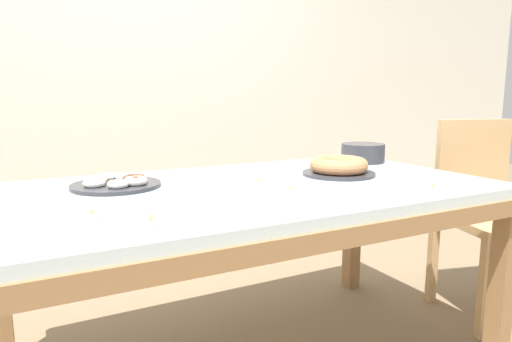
{
  "coord_description": "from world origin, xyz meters",
  "views": [
    {
      "loc": [
        -0.74,
        -1.46,
        1.06
      ],
      "look_at": [
        -0.0,
        -0.05,
        0.79
      ],
      "focal_mm": 32.0,
      "sensor_mm": 36.0,
      "label": 1
    }
  ],
  "objects_px": {
    "cake_chocolate_round": "(339,167)",
    "tealight_right_edge": "(433,190)",
    "tealight_near_cakes": "(151,223)",
    "tealight_left_edge": "(259,183)",
    "plate_stack": "(363,153)",
    "pastry_platter": "(117,183)",
    "chair": "(485,206)",
    "tealight_centre": "(92,216)",
    "tealight_near_front": "(291,193)"
  },
  "relations": [
    {
      "from": "tealight_right_edge",
      "to": "tealight_near_front",
      "type": "bearing_deg",
      "value": 158.37
    },
    {
      "from": "chair",
      "to": "plate_stack",
      "type": "distance_m",
      "value": 0.65
    },
    {
      "from": "tealight_right_edge",
      "to": "tealight_left_edge",
      "type": "distance_m",
      "value": 0.6
    },
    {
      "from": "pastry_platter",
      "to": "tealight_near_front",
      "type": "distance_m",
      "value": 0.63
    },
    {
      "from": "chair",
      "to": "cake_chocolate_round",
      "type": "height_order",
      "value": "chair"
    },
    {
      "from": "chair",
      "to": "cake_chocolate_round",
      "type": "xyz_separation_m",
      "value": [
        -0.83,
        0.09,
        0.24
      ]
    },
    {
      "from": "pastry_platter",
      "to": "cake_chocolate_round",
      "type": "bearing_deg",
      "value": -10.94
    },
    {
      "from": "chair",
      "to": "pastry_platter",
      "type": "relative_size",
      "value": 2.97
    },
    {
      "from": "chair",
      "to": "tealight_near_cakes",
      "type": "xyz_separation_m",
      "value": [
        -1.72,
        -0.3,
        0.22
      ]
    },
    {
      "from": "cake_chocolate_round",
      "to": "plate_stack",
      "type": "bearing_deg",
      "value": 35.87
    },
    {
      "from": "tealight_near_front",
      "to": "tealight_left_edge",
      "type": "distance_m",
      "value": 0.2
    },
    {
      "from": "tealight_right_edge",
      "to": "tealight_near_cakes",
      "type": "bearing_deg",
      "value": 177.65
    },
    {
      "from": "cake_chocolate_round",
      "to": "tealight_right_edge",
      "type": "height_order",
      "value": "cake_chocolate_round"
    },
    {
      "from": "chair",
      "to": "pastry_platter",
      "type": "distance_m",
      "value": 1.73
    },
    {
      "from": "chair",
      "to": "tealight_right_edge",
      "type": "relative_size",
      "value": 23.5
    },
    {
      "from": "cake_chocolate_round",
      "to": "chair",
      "type": "bearing_deg",
      "value": -5.99
    },
    {
      "from": "tealight_centre",
      "to": "tealight_near_front",
      "type": "xyz_separation_m",
      "value": [
        0.62,
        -0.0,
        0.0
      ]
    },
    {
      "from": "tealight_centre",
      "to": "tealight_right_edge",
      "type": "xyz_separation_m",
      "value": [
        1.07,
        -0.18,
        0.0
      ]
    },
    {
      "from": "chair",
      "to": "plate_stack",
      "type": "relative_size",
      "value": 4.48
    },
    {
      "from": "tealight_right_edge",
      "to": "plate_stack",
      "type": "bearing_deg",
      "value": 68.19
    },
    {
      "from": "pastry_platter",
      "to": "tealight_right_edge",
      "type": "xyz_separation_m",
      "value": [
        0.93,
        -0.59,
        -0.0
      ]
    },
    {
      "from": "tealight_centre",
      "to": "tealight_left_edge",
      "type": "bearing_deg",
      "value": 18.27
    },
    {
      "from": "cake_chocolate_round",
      "to": "plate_stack",
      "type": "height_order",
      "value": "plate_stack"
    },
    {
      "from": "cake_chocolate_round",
      "to": "tealight_right_edge",
      "type": "xyz_separation_m",
      "value": [
        0.07,
        -0.42,
        -0.02
      ]
    },
    {
      "from": "plate_stack",
      "to": "tealight_near_front",
      "type": "bearing_deg",
      "value": -146.01
    },
    {
      "from": "plate_stack",
      "to": "tealight_near_cakes",
      "type": "xyz_separation_m",
      "value": [
        -1.22,
        -0.63,
        -0.03
      ]
    },
    {
      "from": "plate_stack",
      "to": "tealight_near_front",
      "type": "relative_size",
      "value": 5.25
    },
    {
      "from": "plate_stack",
      "to": "tealight_right_edge",
      "type": "xyz_separation_m",
      "value": [
        -0.27,
        -0.67,
        -0.03
      ]
    },
    {
      "from": "chair",
      "to": "tealight_centre",
      "type": "distance_m",
      "value": 1.86
    },
    {
      "from": "pastry_platter",
      "to": "tealight_near_front",
      "type": "height_order",
      "value": "pastry_platter"
    },
    {
      "from": "tealight_near_cakes",
      "to": "tealight_centre",
      "type": "height_order",
      "value": "same"
    },
    {
      "from": "chair",
      "to": "tealight_near_front",
      "type": "relative_size",
      "value": 23.5
    },
    {
      "from": "tealight_near_cakes",
      "to": "tealight_right_edge",
      "type": "distance_m",
      "value": 0.95
    },
    {
      "from": "tealight_centre",
      "to": "tealight_near_front",
      "type": "relative_size",
      "value": 1.0
    },
    {
      "from": "plate_stack",
      "to": "tealight_near_front",
      "type": "xyz_separation_m",
      "value": [
        -0.72,
        -0.49,
        -0.03
      ]
    },
    {
      "from": "cake_chocolate_round",
      "to": "pastry_platter",
      "type": "distance_m",
      "value": 0.88
    },
    {
      "from": "pastry_platter",
      "to": "tealight_right_edge",
      "type": "bearing_deg",
      "value": -32.33
    },
    {
      "from": "tealight_right_edge",
      "to": "tealight_near_front",
      "type": "height_order",
      "value": "same"
    },
    {
      "from": "chair",
      "to": "tealight_near_front",
      "type": "bearing_deg",
      "value": -172.73
    },
    {
      "from": "plate_stack",
      "to": "tealight_left_edge",
      "type": "relative_size",
      "value": 5.25
    },
    {
      "from": "tealight_centre",
      "to": "tealight_near_front",
      "type": "bearing_deg",
      "value": -0.18
    },
    {
      "from": "tealight_left_edge",
      "to": "cake_chocolate_round",
      "type": "bearing_deg",
      "value": 5.69
    },
    {
      "from": "plate_stack",
      "to": "tealight_near_cakes",
      "type": "relative_size",
      "value": 5.25
    },
    {
      "from": "cake_chocolate_round",
      "to": "tealight_left_edge",
      "type": "bearing_deg",
      "value": -174.31
    },
    {
      "from": "tealight_centre",
      "to": "tealight_right_edge",
      "type": "height_order",
      "value": "same"
    },
    {
      "from": "cake_chocolate_round",
      "to": "tealight_left_edge",
      "type": "distance_m",
      "value": 0.4
    },
    {
      "from": "tealight_right_edge",
      "to": "tealight_centre",
      "type": "bearing_deg",
      "value": 170.39
    },
    {
      "from": "tealight_near_front",
      "to": "tealight_right_edge",
      "type": "bearing_deg",
      "value": -21.63
    },
    {
      "from": "tealight_left_edge",
      "to": "tealight_centre",
      "type": "bearing_deg",
      "value": -161.73
    },
    {
      "from": "plate_stack",
      "to": "chair",
      "type": "bearing_deg",
      "value": -33.64
    }
  ]
}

